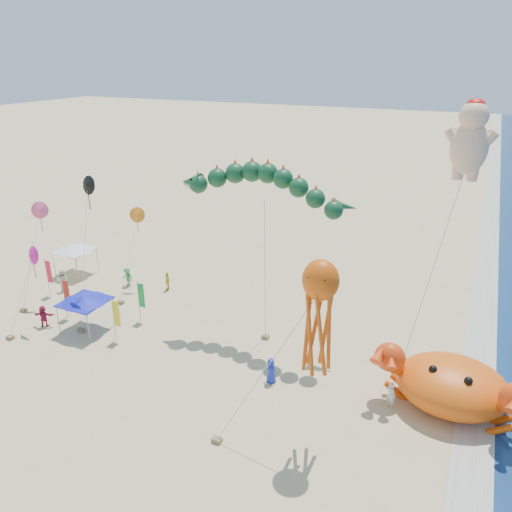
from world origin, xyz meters
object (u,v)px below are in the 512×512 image
at_px(dragon_kite, 262,191).
at_px(cherub_kite, 470,138).
at_px(crab_inflatable, 452,385).
at_px(octopus_kite, 319,309).
at_px(canopy_white, 74,248).
at_px(canopy_blue, 84,299).

xyz_separation_m(dragon_kite, cherub_kite, (11.58, 4.95, 3.33)).
height_order(crab_inflatable, octopus_kite, octopus_kite).
xyz_separation_m(octopus_kite, canopy_white, (-25.86, 10.88, -5.10)).
bearing_deg(crab_inflatable, canopy_blue, -175.95).
height_order(dragon_kite, canopy_white, dragon_kite).
relative_size(octopus_kite, canopy_white, 3.20).
xyz_separation_m(crab_inflatable, octopus_kite, (-6.19, -5.41, 5.96)).
bearing_deg(dragon_kite, octopus_kite, -51.94).
relative_size(crab_inflatable, octopus_kite, 0.82).
bearing_deg(canopy_blue, dragon_kite, 22.96).
bearing_deg(octopus_kite, cherub_kite, 70.07).
height_order(crab_inflatable, canopy_white, crab_inflatable).
bearing_deg(cherub_kite, canopy_blue, -156.95).
bearing_deg(crab_inflatable, cherub_kite, 99.18).
bearing_deg(crab_inflatable, canopy_white, 170.32).
bearing_deg(dragon_kite, canopy_blue, -157.04).
bearing_deg(dragon_kite, cherub_kite, 23.13).
distance_m(cherub_kite, octopus_kite, 15.60).
height_order(octopus_kite, canopy_white, octopus_kite).
height_order(cherub_kite, canopy_blue, cherub_kite).
height_order(octopus_kite, canopy_blue, octopus_kite).
bearing_deg(cherub_kite, octopus_kite, -109.93).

